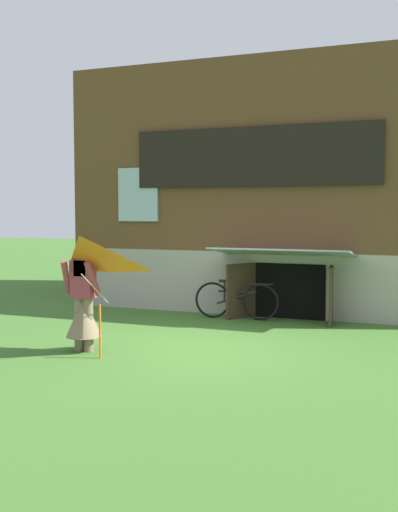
# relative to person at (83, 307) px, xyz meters

# --- Properties ---
(ground_plane) EXTENTS (60.00, 60.00, 0.00)m
(ground_plane) POSITION_rel_person_xyz_m (1.46, 0.78, -0.65)
(ground_plane) COLOR #3D6B28
(log_house) EXTENTS (8.03, 5.98, 5.03)m
(log_house) POSITION_rel_person_xyz_m (1.46, 6.21, 1.86)
(log_house) COLOR #9E998E
(log_house) RESTS_ON ground_plane
(person) EXTENTS (0.61, 0.52, 1.55)m
(person) POSITION_rel_person_xyz_m (0.00, 0.00, 0.00)
(person) COLOR #7F6B51
(person) RESTS_ON ground_plane
(kite) EXTENTS (1.04, 1.14, 1.56)m
(kite) POSITION_rel_person_xyz_m (0.34, -0.61, 0.61)
(kite) COLOR orange
(kite) RESTS_ON ground_plane
(bicycle_black) EXTENTS (1.63, 0.16, 0.74)m
(bicycle_black) POSITION_rel_person_xyz_m (1.26, 3.34, -0.29)
(bicycle_black) COLOR black
(bicycle_black) RESTS_ON ground_plane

